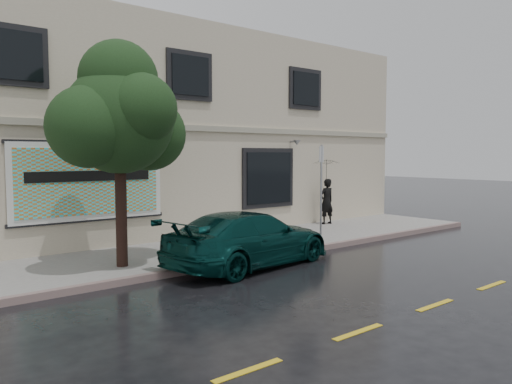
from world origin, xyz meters
TOP-DOWN VIEW (x-y plane):
  - ground at (0.00, 0.00)m, footprint 90.00×90.00m
  - sidewalk at (0.00, 3.25)m, footprint 20.00×3.50m
  - curb at (0.00, 1.50)m, footprint 20.00×0.18m
  - road_marking at (0.00, -3.50)m, footprint 19.00×0.12m
  - building at (0.00, 9.00)m, footprint 20.00×8.12m
  - billboard at (-3.20, 4.92)m, footprint 4.30×0.16m
  - car at (-0.64, 1.20)m, footprint 5.00×2.77m
  - pedestrian at (5.66, 4.44)m, footprint 0.66×0.46m
  - umbrella at (5.66, 4.44)m, footprint 1.33×1.33m
  - street_tree at (-3.37, 2.59)m, footprint 2.51×2.51m
  - fire_hydrant at (-1.50, 1.80)m, footprint 0.30×0.28m
  - sign_pole at (2.65, 1.88)m, footprint 0.34×0.16m

SIDE VIEW (x-z plane):
  - ground at x=0.00m, z-range 0.00..0.00m
  - road_marking at x=0.00m, z-range 0.00..0.01m
  - sidewalk at x=0.00m, z-range 0.00..0.15m
  - curb at x=0.00m, z-range -0.01..0.15m
  - fire_hydrant at x=-1.50m, z-range 0.14..0.87m
  - car at x=-0.64m, z-range 0.00..1.38m
  - pedestrian at x=5.66m, z-range 0.15..1.86m
  - sign_pole at x=2.65m, z-range 0.42..3.34m
  - billboard at x=-3.20m, z-range 0.95..3.15m
  - umbrella at x=5.66m, z-range 1.86..2.64m
  - building at x=0.00m, z-range 0.00..7.00m
  - street_tree at x=-3.37m, z-range 1.22..5.91m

